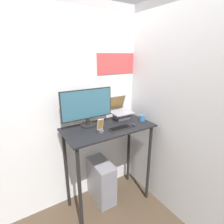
# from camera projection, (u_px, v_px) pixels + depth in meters

# --- Properties ---
(ground_plane) EXTENTS (12.00, 12.00, 0.00)m
(ground_plane) POSITION_uv_depth(u_px,v_px,m) (120.00, 215.00, 2.27)
(ground_plane) COLOR #473828
(wall_back) EXTENTS (6.00, 0.06, 2.60)m
(wall_back) POSITION_uv_depth(u_px,v_px,m) (95.00, 107.00, 2.38)
(wall_back) COLOR silver
(wall_back) RESTS_ON ground_plane
(wall_side_right) EXTENTS (0.05, 6.00, 2.60)m
(wall_side_right) POSITION_uv_depth(u_px,v_px,m) (163.00, 112.00, 2.18)
(wall_side_right) COLOR silver
(wall_side_right) RESTS_ON ground_plane
(desk) EXTENTS (1.10, 0.56, 1.15)m
(desk) POSITION_uv_depth(u_px,v_px,m) (109.00, 143.00, 2.20)
(desk) COLOR black
(desk) RESTS_ON ground_plane
(laptop) EXTENTS (0.28, 0.30, 0.30)m
(laptop) POSITION_uv_depth(u_px,v_px,m) (121.00, 113.00, 2.40)
(laptop) COLOR #4C4C51
(laptop) RESTS_ON desk
(monitor) EXTENTS (0.65, 0.19, 0.46)m
(monitor) POSITION_uv_depth(u_px,v_px,m) (87.00, 107.00, 2.09)
(monitor) COLOR black
(monitor) RESTS_ON desk
(keyboard) EXTENTS (0.28, 0.10, 0.02)m
(keyboard) POSITION_uv_depth(u_px,v_px,m) (120.00, 128.00, 2.07)
(keyboard) COLOR black
(keyboard) RESTS_ON desk
(mouse) EXTENTS (0.04, 0.06, 0.03)m
(mouse) POSITION_uv_depth(u_px,v_px,m) (134.00, 125.00, 2.16)
(mouse) COLOR #262626
(mouse) RESTS_ON desk
(cell_phone) EXTENTS (0.07, 0.06, 0.16)m
(cell_phone) POSITION_uv_depth(u_px,v_px,m) (101.00, 128.00, 1.96)
(cell_phone) COLOR #4C4C51
(cell_phone) RESTS_ON desk
(computer_tower) EXTENTS (0.24, 0.47, 0.60)m
(computer_tower) POSITION_uv_depth(u_px,v_px,m) (101.00, 181.00, 2.45)
(computer_tower) COLOR gray
(computer_tower) RESTS_ON ground_plane
(mug) EXTENTS (0.07, 0.07, 0.08)m
(mug) POSITION_uv_depth(u_px,v_px,m) (142.00, 118.00, 2.32)
(mug) COLOR #336699
(mug) RESTS_ON desk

